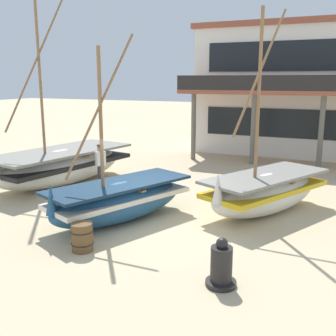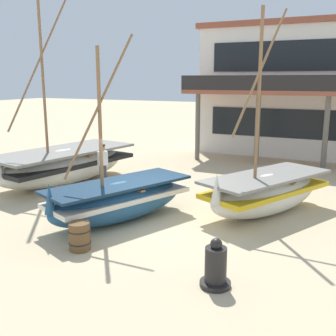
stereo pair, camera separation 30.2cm
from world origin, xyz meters
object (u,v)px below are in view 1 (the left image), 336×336
object	(u,v)px
fishing_boat_far_right	(265,191)
capstan_winch	(221,267)
fisherman_by_hull	(101,167)
wooden_barrel	(82,237)
fishing_boat_centre_large	(61,165)
harbor_building_main	(301,89)
fishing_boat_near_left	(119,200)

from	to	relation	value
fishing_boat_far_right	capstan_winch	world-z (taller)	fishing_boat_far_right
fisherman_by_hull	wooden_barrel	bearing A→B (deg)	-60.97
fisherman_by_hull	capstan_winch	size ratio (longest dim) A/B	1.64
capstan_winch	wooden_barrel	xyz separation A→B (m)	(-3.58, 0.25, -0.06)
fishing_boat_centre_large	fishing_boat_far_right	size ratio (longest dim) A/B	1.32
fishing_boat_far_right	wooden_barrel	size ratio (longest dim) A/B	8.70
fishing_boat_centre_large	harbor_building_main	distance (m)	14.45
fishing_boat_near_left	fisherman_by_hull	bearing A→B (deg)	131.35
capstan_winch	wooden_barrel	bearing A→B (deg)	175.99
fishing_boat_centre_large	fisherman_by_hull	world-z (taller)	fishing_boat_centre_large
fishing_boat_centre_large	harbor_building_main	xyz separation A→B (m)	(7.63, 11.96, 2.78)
fishing_boat_centre_large	wooden_barrel	world-z (taller)	fishing_boat_centre_large
fishing_boat_near_left	capstan_winch	bearing A→B (deg)	-32.49
fishing_boat_far_right	harbor_building_main	distance (m)	12.54
fishing_boat_far_right	fisherman_by_hull	world-z (taller)	fishing_boat_far_right
fishing_boat_far_right	capstan_winch	size ratio (longest dim) A/B	5.93
wooden_barrel	fishing_boat_centre_large	bearing A→B (deg)	132.98
fishing_boat_far_right	harbor_building_main	world-z (taller)	harbor_building_main
fishing_boat_centre_large	fishing_boat_far_right	world-z (taller)	fishing_boat_centre_large
fishing_boat_near_left	fishing_boat_centre_large	distance (m)	5.18
fishing_boat_far_right	fishing_boat_near_left	bearing A→B (deg)	-145.89
fishing_boat_far_right	capstan_winch	xyz separation A→B (m)	(0.11, -4.99, -0.27)
capstan_winch	wooden_barrel	size ratio (longest dim) A/B	1.47
fishing_boat_far_right	fisherman_by_hull	distance (m)	6.32
fisherman_by_hull	harbor_building_main	bearing A→B (deg)	63.80
fisherman_by_hull	fishing_boat_centre_large	bearing A→B (deg)	-175.96
fishing_boat_near_left	fishing_boat_far_right	xyz separation A→B (m)	(3.74, 2.53, 0.04)
fishing_boat_centre_large	fisherman_by_hull	bearing A→B (deg)	4.04
fishing_boat_centre_large	capstan_winch	world-z (taller)	fishing_boat_centre_large
capstan_winch	wooden_barrel	distance (m)	3.59
capstan_winch	fishing_boat_far_right	bearing A→B (deg)	91.31
harbor_building_main	capstan_winch	bearing A→B (deg)	-88.01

